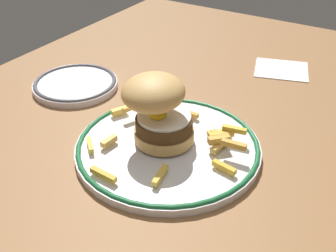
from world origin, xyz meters
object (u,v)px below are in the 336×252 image
(dinner_plate, at_px, (168,146))
(burger, at_px, (158,108))
(side_plate, at_px, (75,84))
(napkin, at_px, (281,69))

(dinner_plate, height_order, burger, burger)
(dinner_plate, distance_m, burger, 0.06)
(burger, height_order, side_plate, burger)
(dinner_plate, height_order, napkin, dinner_plate)
(burger, distance_m, napkin, 0.38)
(dinner_plate, bearing_deg, napkin, -8.52)
(dinner_plate, xyz_separation_m, side_plate, (0.08, 0.26, -0.00))
(dinner_plate, xyz_separation_m, burger, (0.00, 0.02, 0.06))
(side_plate, distance_m, napkin, 0.43)
(dinner_plate, bearing_deg, burger, 83.30)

